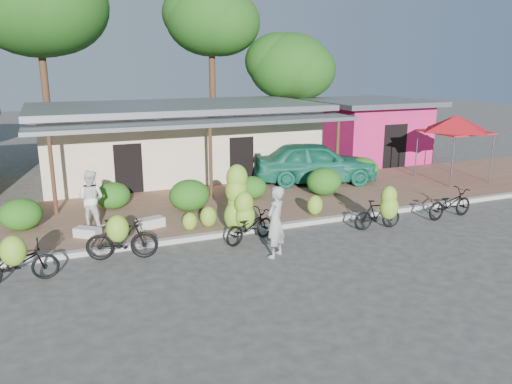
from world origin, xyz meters
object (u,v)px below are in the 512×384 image
Objects in this scene: bike_left at (121,238)px; sack_near at (151,223)px; bike_far_left at (16,262)px; vendor at (275,222)px; bike_right at (381,211)px; sack_far at (88,232)px; bystander at (91,198)px; tree_center_right at (207,17)px; tree_near_right at (286,65)px; teal_van at (315,162)px; bike_center at (243,211)px; red_canopy at (456,123)px; bike_far_right at (450,204)px.

sack_near is at bearing -14.91° from bike_left.
bike_far_left is 6.50m from vendor.
sack_far is (-8.61, 2.66, -0.41)m from bike_right.
bystander reaches higher than sack_near.
sack_far is at bearing -72.99° from vendor.
bike_right is (10.41, -0.09, 0.09)m from bike_far_left.
tree_center_right is 18.35m from vendor.
tree_near_right is 1.30× the size of teal_van.
bike_center is at bearing -83.75° from bike_far_left.
red_canopy is at bearing -69.95° from tree_near_right.
vendor is (0.31, -1.63, 0.10)m from bike_center.
bystander is (-11.37, 3.44, 0.52)m from bike_far_right.
tree_near_right is at bearing 43.29° from sack_far.
bike_right is (0.48, -16.08, -6.99)m from tree_center_right.
teal_van is at bearing -164.04° from vendor.
bike_far_right is at bearing -91.35° from bike_far_left.
tree_near_right is 1.96× the size of red_canopy.
red_canopy is at bearing 6.30° from sack_far.
sack_far is (-12.12, -11.42, -4.81)m from tree_near_right.
bike_center reaches higher than bike_far_right.
tree_center_right is 4.87× the size of bike_left.
tree_near_right is 17.02m from vendor.
tree_center_right is at bearing 7.09° from bike_far_right.
teal_van reaches higher than bike_right.
bike_center is at bearing -163.24° from red_canopy.
bike_right is at bearing 151.92° from vendor.
vendor is at bearing 170.09° from bike_center.
bystander is at bearing 35.98° from bike_center.
bike_far_left is 2.58× the size of sack_far.
vendor is (-3.97, -0.65, 0.32)m from bike_right.
bike_far_right is at bearing -77.57° from tree_center_right.
bike_far_right is at bearing -162.03° from bystander.
tree_near_right is 10.61m from red_canopy.
tree_center_right is 16.41m from sack_near.
bike_center is (-3.79, -15.11, -6.77)m from tree_center_right.
vendor is at bearing 170.25° from bystander.
bike_far_right is 0.38× the size of teal_van.
tree_center_right is at bearing 64.91° from sack_near.
bike_far_left is at bearing -44.05° from vendor.
bike_far_left is at bearing 94.93° from bystander.
red_canopy is at bearing 6.55° from sack_near.
bike_right is 0.83× the size of bike_far_right.
bike_far_left is 0.85× the size of bike_center.
bike_far_left is at bearing 134.59° from teal_van.
sack_far is 0.14× the size of teal_van.
bike_far_left is 0.97× the size of bike_far_right.
teal_van reaches higher than bike_left.
bystander is at bearing 72.53° from bike_right.
bike_left reaches higher than sack_far.
sack_near is 2.02m from bystander.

